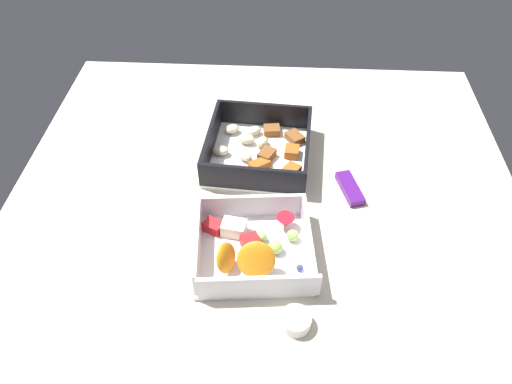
# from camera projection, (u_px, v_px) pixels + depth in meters

# --- Properties ---
(table_surface) EXTENTS (0.80, 0.80, 0.02)m
(table_surface) POSITION_uv_depth(u_px,v_px,m) (264.00, 209.00, 0.76)
(table_surface) COLOR beige
(table_surface) RESTS_ON ground
(pasta_container) EXTENTS (0.18, 0.18, 0.05)m
(pasta_container) POSITION_uv_depth(u_px,v_px,m) (259.00, 150.00, 0.82)
(pasta_container) COLOR white
(pasta_container) RESTS_ON table_surface
(fruit_bowl) EXTENTS (0.16, 0.17, 0.06)m
(fruit_bowl) POSITION_uv_depth(u_px,v_px,m) (253.00, 247.00, 0.67)
(fruit_bowl) COLOR white
(fruit_bowl) RESTS_ON table_surface
(candy_bar) EXTENTS (0.07, 0.04, 0.01)m
(candy_bar) POSITION_uv_depth(u_px,v_px,m) (350.00, 188.00, 0.77)
(candy_bar) COLOR #51197A
(candy_bar) RESTS_ON table_surface
(paper_cup_liner) EXTENTS (0.04, 0.04, 0.02)m
(paper_cup_liner) POSITION_uv_depth(u_px,v_px,m) (296.00, 321.00, 0.60)
(paper_cup_liner) COLOR white
(paper_cup_liner) RESTS_ON table_surface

